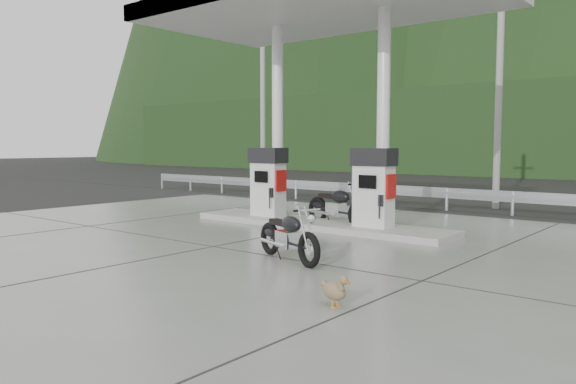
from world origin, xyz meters
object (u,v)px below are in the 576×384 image
Objects in this scene: gas_pump_left at (268,182)px; motorcycle_left at (337,207)px; motorcycle_right at (288,236)px; gas_pump_right at (374,188)px; duck at (334,292)px.

motorcycle_left is (1.93, 0.41, -0.56)m from gas_pump_left.
motorcycle_right is at bearing -52.91° from motorcycle_left.
gas_pump_left is at bearing -153.74° from motorcycle_left.
gas_pump_right is 1.44m from motorcycle_left.
motorcycle_left is at bearing 162.15° from gas_pump_right.
motorcycle_right reaches higher than duck.
gas_pump_right is 1.00× the size of motorcycle_right.
duck is at bearing -41.89° from motorcycle_left.
gas_pump_right reaches higher than motorcycle_right.
motorcycle_left is 1.14× the size of motorcycle_right.
gas_pump_left is at bearing 159.19° from duck.
motorcycle_right is at bearing 162.80° from duck.
gas_pump_right is 3.49× the size of duck.
gas_pump_right is 0.87× the size of motorcycle_left.
motorcycle_right is (1.68, -4.01, -0.06)m from motorcycle_left.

